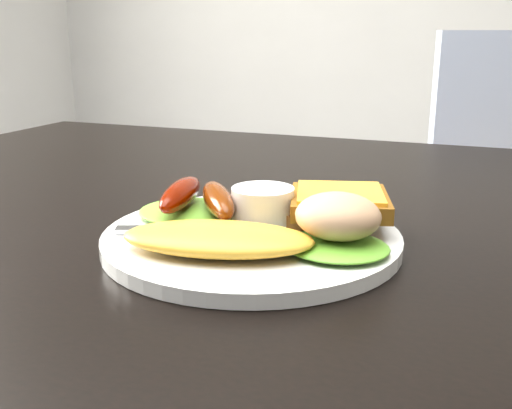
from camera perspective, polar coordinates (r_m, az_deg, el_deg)
dining_table at (r=0.61m, az=3.90°, el=-1.71°), size 1.20×0.80×0.04m
dining_chair at (r=1.45m, az=22.42°, el=-4.00°), size 0.52×0.52×0.05m
person at (r=1.09m, az=8.89°, el=11.80°), size 0.68×0.53×1.68m
plate at (r=0.49m, az=-0.42°, el=-3.25°), size 0.24×0.24×0.01m
lettuce_left at (r=0.53m, az=-6.15°, el=-0.64°), size 0.10×0.10×0.01m
lettuce_right at (r=0.44m, az=7.57°, el=-3.92°), size 0.09×0.08×0.01m
omelette at (r=0.44m, az=-3.65°, el=-3.25°), size 0.15×0.10×0.02m
sausage_a at (r=0.52m, az=-7.19°, el=0.98°), size 0.04×0.10×0.02m
sausage_b at (r=0.50m, az=-3.64°, el=0.46°), size 0.07×0.09×0.02m
ramekin at (r=0.49m, az=0.64°, el=-0.10°), size 0.06×0.06×0.03m
toast_a at (r=0.52m, az=4.23°, el=-0.54°), size 0.10×0.10×0.01m
toast_b at (r=0.50m, az=7.96°, el=0.19°), size 0.10×0.10×0.01m
potato_salad at (r=0.45m, az=7.81°, el=-1.10°), size 0.07×0.06×0.03m
fork at (r=0.49m, az=-4.20°, el=-2.33°), size 0.15×0.07×0.00m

